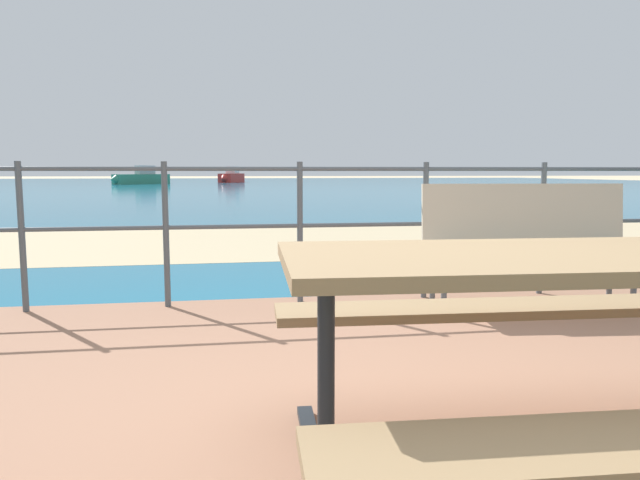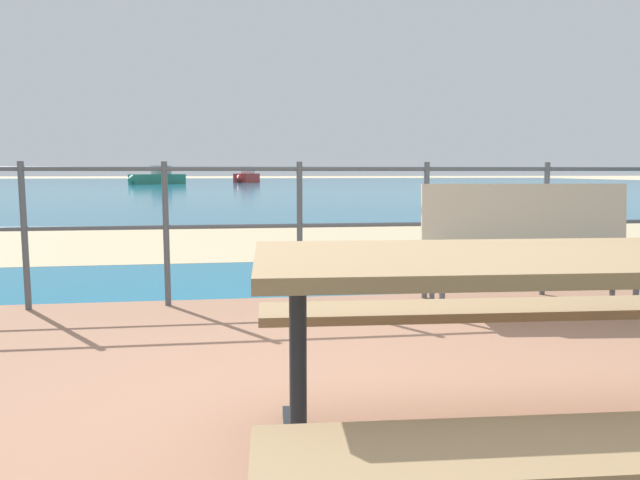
{
  "view_description": "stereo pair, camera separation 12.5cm",
  "coord_description": "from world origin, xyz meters",
  "views": [
    {
      "loc": [
        -0.56,
        -1.97,
        1.05
      ],
      "look_at": [
        0.16,
        2.5,
        0.52
      ],
      "focal_mm": 33.24,
      "sensor_mm": 36.0,
      "label": 1
    },
    {
      "loc": [
        -0.44,
        -1.99,
        1.05
      ],
      "look_at": [
        0.16,
        2.5,
        0.52
      ],
      "focal_mm": 33.24,
      "sensor_mm": 36.0,
      "label": 2
    }
  ],
  "objects": [
    {
      "name": "ground_plane",
      "position": [
        0.0,
        0.0,
        0.0
      ],
      "size": [
        240.0,
        240.0,
        0.0
      ],
      "primitive_type": "plane",
      "color": "beige"
    },
    {
      "name": "picnic_table",
      "position": [
        0.55,
        -0.4,
        0.64
      ],
      "size": [
        1.96,
        1.51,
        0.76
      ],
      "rotation": [
        0.0,
        0.0,
        -0.05
      ],
      "color": "#8C704C",
      "rests_on": "patio_paving"
    },
    {
      "name": "boat_near",
      "position": [
        0.11,
        53.28,
        0.52
      ],
      "size": [
        2.48,
        4.25,
        1.46
      ],
      "rotation": [
        0.0,
        0.0,
        4.34
      ],
      "color": "red",
      "rests_on": "sea_water"
    },
    {
      "name": "beach_strip",
      "position": [
        0.0,
        7.14,
        0.01
      ],
      "size": [
        54.06,
        5.39,
        0.01
      ],
      "primitive_type": "cube",
      "rotation": [
        0.0,
        0.0,
        0.01
      ],
      "color": "tan",
      "rests_on": "ground"
    },
    {
      "name": "boat_mid",
      "position": [
        -7.13,
        47.4,
        0.5
      ],
      "size": [
        4.43,
        4.37,
        1.47
      ],
      "rotation": [
        0.0,
        0.0,
        3.92
      ],
      "color": "#338466",
      "rests_on": "sea_water"
    },
    {
      "name": "patio_paving",
      "position": [
        0.0,
        0.0,
        0.03
      ],
      "size": [
        6.4,
        5.2,
        0.06
      ],
      "primitive_type": "cube",
      "color": "#996B51",
      "rests_on": "ground"
    },
    {
      "name": "railing_fence",
      "position": [
        0.0,
        2.43,
        0.71
      ],
      "size": [
        5.94,
        0.04,
        1.06
      ],
      "color": "#4C5156",
      "rests_on": "patio_paving"
    },
    {
      "name": "park_bench",
      "position": [
        1.59,
        1.96,
        0.59
      ],
      "size": [
        1.53,
        0.55,
        0.9
      ],
      "rotation": [
        0.0,
        0.0,
        -0.09
      ],
      "color": "#BCAD93",
      "rests_on": "patio_paving"
    },
    {
      "name": "sea_water",
      "position": [
        0.0,
        40.0,
        0.01
      ],
      "size": [
        90.0,
        90.0,
        0.01
      ],
      "primitive_type": "cube",
      "color": "#196B8E",
      "rests_on": "ground"
    }
  ]
}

